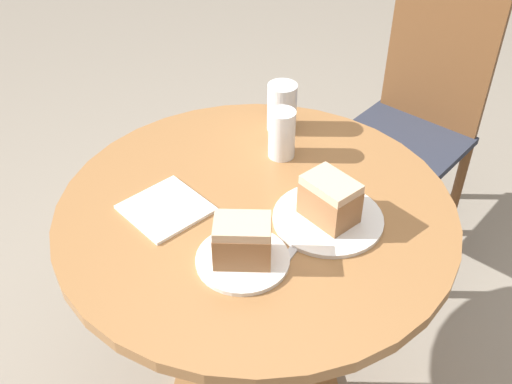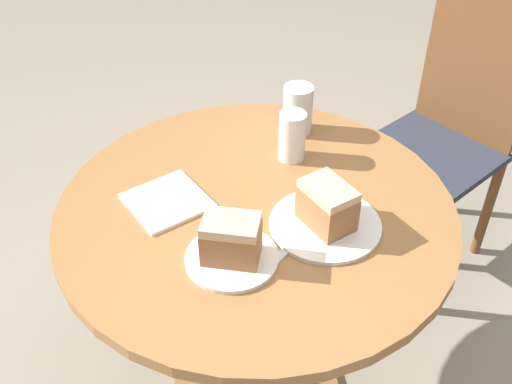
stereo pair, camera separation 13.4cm
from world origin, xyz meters
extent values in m
cylinder|color=#9E6B3D|center=(0.00, 0.00, 0.37)|extent=(0.08, 0.08, 0.69)
cylinder|color=#9E6B3D|center=(0.00, 0.00, 0.73)|extent=(0.91, 0.91, 0.03)
cylinder|color=brown|center=(-0.18, 0.64, 0.21)|extent=(0.04, 0.04, 0.43)
cylinder|color=brown|center=(0.18, 0.59, 0.21)|extent=(0.04, 0.04, 0.43)
cylinder|color=brown|center=(-0.12, 1.06, 0.21)|extent=(0.04, 0.04, 0.43)
cylinder|color=brown|center=(0.23, 1.02, 0.21)|extent=(0.04, 0.04, 0.43)
cube|color=#2D3342|center=(0.03, 0.83, 0.44)|extent=(0.46, 0.52, 0.03)
cube|color=brown|center=(0.06, 1.05, 0.71)|extent=(0.38, 0.07, 0.51)
cylinder|color=white|center=(0.08, -0.16, 0.75)|extent=(0.19, 0.19, 0.01)
cylinder|color=white|center=(0.16, 0.05, 0.75)|extent=(0.25, 0.25, 0.01)
cube|color=#9E6B42|center=(0.08, -0.16, 0.79)|extent=(0.14, 0.13, 0.08)
cube|color=beige|center=(0.08, -0.16, 0.84)|extent=(0.14, 0.13, 0.02)
cube|color=#9E6B42|center=(0.16, 0.05, 0.79)|extent=(0.14, 0.11, 0.08)
cube|color=beige|center=(0.16, 0.05, 0.84)|extent=(0.13, 0.11, 0.02)
cylinder|color=beige|center=(-0.06, 0.20, 0.79)|extent=(0.06, 0.06, 0.09)
cylinder|color=white|center=(-0.06, 0.20, 0.81)|extent=(0.07, 0.07, 0.13)
cylinder|color=silver|center=(-0.12, 0.31, 0.78)|extent=(0.07, 0.07, 0.08)
cylinder|color=white|center=(-0.12, 0.31, 0.81)|extent=(0.08, 0.08, 0.13)
cube|color=white|center=(-0.16, -0.12, 0.75)|extent=(0.20, 0.20, 0.01)
cube|color=silver|center=(0.14, -0.06, 0.75)|extent=(0.03, 0.19, 0.00)
camera|label=1|loc=(0.58, -0.87, 1.62)|focal=42.00mm
camera|label=2|loc=(0.69, -0.79, 1.62)|focal=42.00mm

